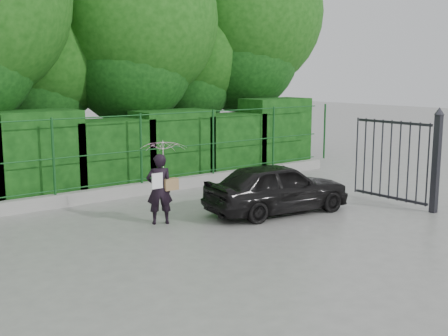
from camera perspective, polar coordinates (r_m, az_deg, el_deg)
ground at (r=10.83m, az=1.84°, el=-6.97°), size 80.00×80.00×0.00m
kerb at (r=14.43m, az=-9.70°, el=-2.29°), size 14.00×0.25×0.30m
fence at (r=14.36m, az=-9.04°, el=1.92°), size 14.13×0.06×1.80m
hedge at (r=15.18m, az=-11.42°, el=1.62°), size 14.20×1.20×2.28m
trees at (r=17.60m, az=-11.94°, el=14.39°), size 17.10×6.15×8.08m
gate at (r=13.53m, az=19.05°, el=0.99°), size 0.22×2.33×2.36m
woman at (r=11.65m, az=-6.24°, el=-0.02°), size 0.95×0.97×1.74m
car at (r=12.58m, az=5.44°, el=-1.98°), size 3.52×1.81×1.14m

